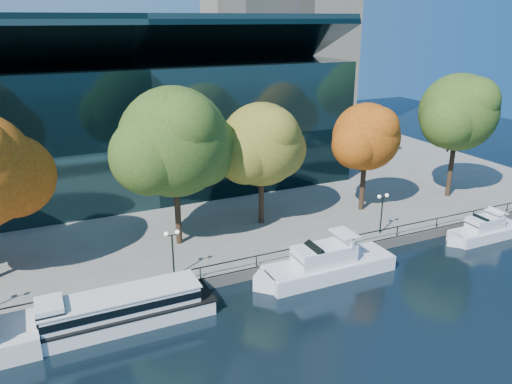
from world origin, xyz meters
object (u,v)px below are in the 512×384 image
cruiser_near (324,264)px  tree_3 (263,146)px  lamp_1 (172,243)px  cruiser_far (484,230)px  tree_4 (368,138)px  lamp_2 (382,204)px  tree_2 (176,144)px  tree_5 (460,114)px  tour_boat (110,311)px

cruiser_near → tree_3: 13.42m
lamp_1 → cruiser_far: bearing=-6.9°
cruiser_near → tree_4: tree_4 is taller
cruiser_near → lamp_2: 9.81m
tree_2 → tree_4: size_ratio=1.25×
tree_3 → lamp_2: bearing=-37.8°
cruiser_near → tree_4: 16.61m
cruiser_near → tree_2: tree_2 is taller
lamp_2 → tree_3: bearing=142.2°
tree_2 → tree_5: bearing=-0.9°
cruiser_near → tree_5: bearing=21.4°
tree_4 → tree_5: bearing=-3.2°
tree_5 → lamp_2: 16.75m
cruiser_near → tree_3: (-0.62, 10.81, 7.93)m
cruiser_far → lamp_1: (-30.77, 3.70, 3.04)m
lamp_1 → tree_5: bearing=8.8°
lamp_1 → lamp_2: (20.78, 0.00, 0.00)m
cruiser_far → tree_2: (-28.36, 9.64, 9.56)m
cruiser_near → tree_3: bearing=93.3°
cruiser_far → tree_3: 23.61m
tree_3 → cruiser_near: bearing=-86.7°
tour_boat → cruiser_near: bearing=-0.3°
tour_boat → lamp_2: (26.47, 3.51, 2.72)m
tour_boat → lamp_1: 7.23m
cruiser_near → lamp_1: lamp_1 is taller
cruiser_far → lamp_2: (-10.00, 3.70, 3.04)m
cruiser_far → cruiser_near: bearing=179.7°
cruiser_near → tree_4: (11.01, 9.68, 7.82)m
cruiser_far → tree_5: bearing=64.5°
tree_3 → lamp_1: 14.49m
tree_3 → lamp_1: bearing=-147.9°
lamp_1 → tree_3: bearing=32.1°
tree_2 → lamp_2: (18.36, -5.94, -6.52)m
cruiser_near → tree_5: (23.01, 9.01, 9.59)m
tree_3 → tree_5: 23.75m
tree_4 → lamp_2: (-2.33, -6.07, -5.00)m
tree_2 → cruiser_near: bearing=-44.6°
tour_boat → cruiser_near: cruiser_near is taller
cruiser_far → lamp_1: 31.14m
tree_5 → tour_boat: bearing=-167.7°
tour_boat → tree_5: (40.81, 8.92, 9.49)m
tree_4 → lamp_1: tree_4 is taller
tree_5 → tree_3: bearing=175.6°
cruiser_near → lamp_1: 12.94m
tour_boat → tree_5: 42.83m
cruiser_far → lamp_2: size_ratio=2.25×
tour_boat → cruiser_near: 17.80m
tree_3 → tree_5: bearing=-4.4°
tree_2 → lamp_1: tree_2 is taller
tree_3 → lamp_1: size_ratio=3.07×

